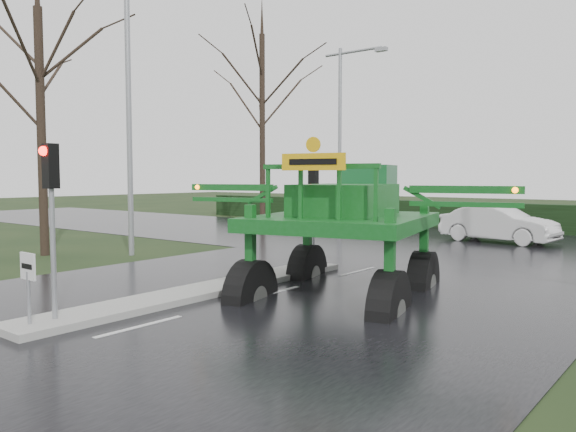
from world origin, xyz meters
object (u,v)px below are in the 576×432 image
Objects in this scene: street_light_left_far at (345,121)px; crop_sprayer at (255,205)px; traffic_signal_near at (51,193)px; keep_left_sign at (28,277)px; traffic_signal_mid at (313,187)px; street_light_left_near at (134,91)px; white_sedan at (498,243)px.

crop_sprayer is (8.10, -16.57, -3.77)m from street_light_left_far.
keep_left_sign is at bearing -90.00° from traffic_signal_near.
traffic_signal_mid is 14.68m from street_light_left_far.
traffic_signal_near is at bearing 90.00° from keep_left_sign.
traffic_signal_near is (0.00, 0.49, 1.53)m from keep_left_sign.
street_light_left_far is 1.21× the size of crop_sprayer.
street_light_left_near reaches higher than crop_sprayer.
traffic_signal_near is 22.37m from street_light_left_far.
street_light_left_far is 18.82m from crop_sprayer.
traffic_signal_mid reaches higher than keep_left_sign.
crop_sprayer reaches higher than traffic_signal_mid.
traffic_signal_near reaches higher than white_sedan.
keep_left_sign is 0.38× the size of traffic_signal_near.
keep_left_sign is 0.14× the size of street_light_left_near.
street_light_left_near is 14.00m from street_light_left_far.
street_light_left_far is (-6.89, 21.01, 3.40)m from traffic_signal_near.
crop_sprayer is (1.21, -4.06, -0.37)m from traffic_signal_mid.
street_light_left_near is at bearing 150.69° from white_sedan.
white_sedan is (2.14, 19.47, -2.59)m from traffic_signal_near.
keep_left_sign is 0.38× the size of traffic_signal_mid.
street_light_left_near is (-6.89, 7.01, 3.40)m from traffic_signal_near.
keep_left_sign is 0.14× the size of street_light_left_far.
keep_left_sign is 1.61m from traffic_signal_near.
traffic_signal_near is 10.40m from street_light_left_near.
street_light_left_near is 2.03× the size of white_sedan.
street_light_left_near is at bearing -167.79° from traffic_signal_mid.
street_light_left_far is 2.03× the size of white_sedan.
street_light_left_near reaches higher than white_sedan.
crop_sprayer is at bearing 74.77° from traffic_signal_near.
street_light_left_near is 1.00× the size of street_light_left_far.
traffic_signal_mid is 4.25m from crop_sprayer.
street_light_left_far is at bearing 90.00° from street_light_left_near.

